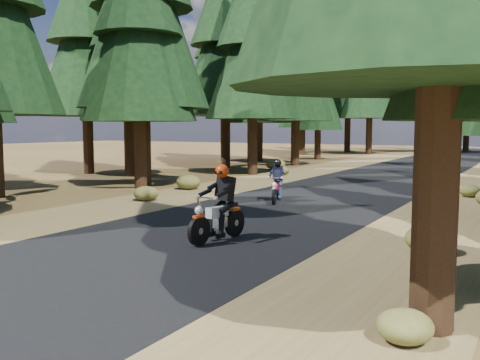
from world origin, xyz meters
name	(u,v)px	position (x,y,z in m)	size (l,w,h in m)	color
ground	(208,232)	(0.00, 0.00, 0.00)	(120.00, 120.00, 0.00)	#492F1A
road	(295,205)	(0.00, 5.00, 0.01)	(6.00, 100.00, 0.01)	black
shoulder_l	(177,196)	(-4.60, 5.00, 0.00)	(3.20, 100.00, 0.01)	brown
shoulder_r	(450,217)	(4.60, 5.00, 0.00)	(3.20, 100.00, 0.01)	brown
pine_forest	(413,29)	(-0.02, 21.05, 7.89)	(34.59, 55.08, 16.32)	black
understory_shrubs	(337,189)	(0.47, 7.56, 0.28)	(14.23, 31.96, 0.66)	#474C1E
rider_lead	(218,216)	(0.72, -0.73, 0.55)	(0.79, 1.90, 1.65)	silver
rider_follow	(277,188)	(-0.74, 5.19, 0.47)	(0.91, 1.64, 1.40)	maroon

